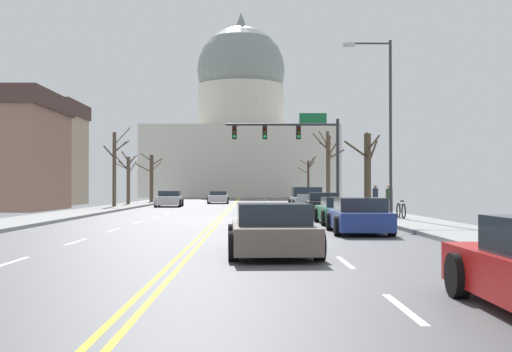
% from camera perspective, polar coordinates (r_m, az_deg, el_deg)
% --- Properties ---
extents(ground, '(20.00, 180.00, 0.20)m').
position_cam_1_polar(ground, '(32.67, -3.17, -3.71)').
color(ground, '#505055').
extents(signal_gantry, '(7.91, 0.41, 6.59)m').
position_cam_1_polar(signal_gantry, '(45.48, 3.57, 3.19)').
color(signal_gantry, '#28282D').
rests_on(signal_gantry, ground).
extents(street_lamp_right, '(2.32, 0.24, 8.44)m').
position_cam_1_polar(street_lamp_right, '(31.83, 11.14, 5.41)').
color(street_lamp_right, '#333338').
rests_on(street_lamp_right, ground).
extents(capitol_building, '(30.17, 23.86, 30.69)m').
position_cam_1_polar(capitol_building, '(108.70, -1.32, 3.70)').
color(capitol_building, beige).
rests_on(capitol_building, ground).
extents(pickup_truck_near_00, '(2.31, 5.56, 1.58)m').
position_cam_1_polar(pickup_truck_near_00, '(42.19, 4.52, -2.16)').
color(pickup_truck_near_00, '#ADB2B7').
rests_on(pickup_truck_near_00, ground).
extents(sedan_near_01, '(2.09, 4.38, 1.29)m').
position_cam_1_polar(sedan_near_01, '(35.01, 5.86, -2.56)').
color(sedan_near_01, black).
rests_on(sedan_near_01, ground).
extents(sedan_near_02, '(2.02, 4.68, 1.15)m').
position_cam_1_polar(sedan_near_02, '(28.22, 7.44, -3.06)').
color(sedan_near_02, '#1E7247').
rests_on(sedan_near_02, ground).
extents(sedan_near_03, '(2.05, 4.58, 1.22)m').
position_cam_1_polar(sedan_near_03, '(22.66, 8.96, -3.50)').
color(sedan_near_03, navy).
rests_on(sedan_near_03, ground).
extents(sedan_near_04, '(2.17, 4.36, 1.20)m').
position_cam_1_polar(sedan_near_04, '(15.24, 1.44, -4.80)').
color(sedan_near_04, '#6B6056').
rests_on(sedan_near_04, ground).
extents(sedan_oncoming_00, '(2.20, 4.26, 1.28)m').
position_cam_1_polar(sedan_oncoming_00, '(53.17, -7.58, -2.03)').
color(sedan_oncoming_00, silver).
rests_on(sedan_oncoming_00, ground).
extents(sedan_oncoming_01, '(2.11, 4.62, 1.19)m').
position_cam_1_polar(sedan_oncoming_01, '(63.50, -3.32, -1.89)').
color(sedan_oncoming_01, silver).
rests_on(sedan_oncoming_01, ground).
extents(flank_building_00, '(9.78, 7.74, 9.09)m').
position_cam_1_polar(flank_building_00, '(61.44, -19.46, 1.89)').
color(flank_building_00, tan).
rests_on(flank_building_00, ground).
extents(bare_tree_00, '(2.26, 2.55, 5.37)m').
position_cam_1_polar(bare_tree_00, '(83.72, 4.60, -0.09)').
color(bare_tree_00, '#423328').
rests_on(bare_tree_00, ground).
extents(bare_tree_01, '(2.04, 1.41, 4.56)m').
position_cam_1_polar(bare_tree_01, '(57.11, -11.10, -0.13)').
color(bare_tree_01, brown).
rests_on(bare_tree_01, ground).
extents(bare_tree_02, '(2.60, 2.84, 6.08)m').
position_cam_1_polar(bare_tree_02, '(53.52, 6.29, 1.09)').
color(bare_tree_02, '#4C3D2D').
rests_on(bare_tree_02, ground).
extents(bare_tree_03, '(2.00, 1.89, 5.98)m').
position_cam_1_polar(bare_tree_03, '(50.34, -12.21, 0.80)').
color(bare_tree_03, brown).
rests_on(bare_tree_03, ground).
extents(bare_tree_04, '(1.22, 2.03, 6.03)m').
position_cam_1_polar(bare_tree_04, '(58.45, 6.31, 0.68)').
color(bare_tree_04, '#4C3D2D').
rests_on(bare_tree_04, ground).
extents(bare_tree_05, '(2.69, 1.82, 4.85)m').
position_cam_1_polar(bare_tree_05, '(65.42, -9.11, -0.08)').
color(bare_tree_05, '#4C3D2D').
rests_on(bare_tree_05, ground).
extents(bare_tree_06, '(2.10, 2.09, 4.33)m').
position_cam_1_polar(bare_tree_06, '(35.63, 9.70, 0.47)').
color(bare_tree_06, '#4C3D2D').
rests_on(bare_tree_06, ground).
extents(pedestrian_00, '(0.35, 0.34, 1.58)m').
position_cam_1_polar(pedestrian_00, '(33.37, 11.54, -1.93)').
color(pedestrian_00, '#33333D').
rests_on(pedestrian_00, ground).
extents(pedestrian_01, '(0.35, 0.34, 1.59)m').
position_cam_1_polar(pedestrian_01, '(40.33, 10.37, -1.76)').
color(pedestrian_01, '#4C4238').
rests_on(pedestrian_01, ground).
extents(bicycle_parked, '(0.12, 1.77, 0.85)m').
position_cam_1_polar(bicycle_parked, '(31.23, 12.53, -2.95)').
color(bicycle_parked, black).
rests_on(bicycle_parked, ground).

